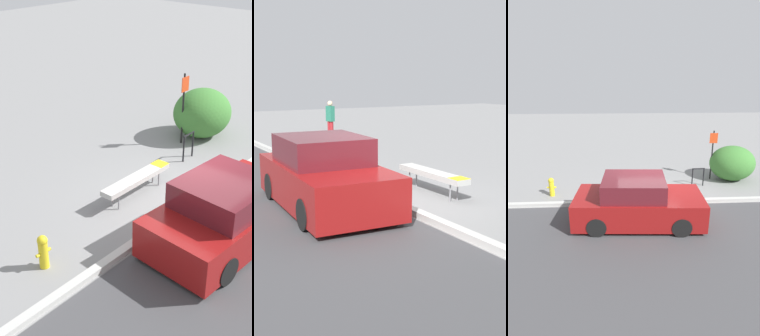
{
  "view_description": "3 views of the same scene",
  "coord_description": "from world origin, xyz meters",
  "views": [
    {
      "loc": [
        -8.54,
        -5.39,
        6.2
      ],
      "look_at": [
        -0.66,
        1.56,
        0.82
      ],
      "focal_mm": 50.0,
      "sensor_mm": 36.0,
      "label": 1
    },
    {
      "loc": [
        8.38,
        -5.21,
        2.75
      ],
      "look_at": [
        -0.77,
        0.12,
        0.69
      ],
      "focal_mm": 50.0,
      "sensor_mm": 36.0,
      "label": 2
    },
    {
      "loc": [
        -1.17,
        -8.97,
        4.38
      ],
      "look_at": [
        -0.56,
        1.58,
        0.9
      ],
      "focal_mm": 28.0,
      "sensor_mm": 36.0,
      "label": 3
    }
  ],
  "objects": [
    {
      "name": "ground_plane",
      "position": [
        0.0,
        0.0,
        0.0
      ],
      "size": [
        60.0,
        60.0,
        0.0
      ],
      "primitive_type": "plane",
      "color": "gray"
    },
    {
      "name": "road_strip",
      "position": [
        0.0,
        -5.15,
        0.0
      ],
      "size": [
        60.0,
        10.0,
        0.01
      ],
      "color": "#424244",
      "rests_on": "ground_plane"
    },
    {
      "name": "curb",
      "position": [
        0.0,
        0.0,
        0.07
      ],
      "size": [
        60.0,
        0.2,
        0.13
      ],
      "color": "#B7B7B2",
      "rests_on": "ground_plane"
    },
    {
      "name": "bench",
      "position": [
        -0.44,
        1.38,
        0.48
      ],
      "size": [
        2.32,
        0.4,
        0.56
      ],
      "rotation": [
        0.0,
        0.0,
        0.01
      ],
      "color": "gray",
      "rests_on": "ground_plane"
    },
    {
      "name": "bike_rack",
      "position": [
        2.25,
        1.63,
        0.5
      ],
      "size": [
        0.55,
        0.07,
        0.83
      ],
      "rotation": [
        0.0,
        0.0,
        0.04
      ],
      "color": "black",
      "rests_on": "ground_plane"
    },
    {
      "name": "sign_post",
      "position": [
        3.1,
        2.46,
        1.38
      ],
      "size": [
        0.36,
        0.08,
        2.3
      ],
      "color": "black",
      "rests_on": "ground_plane"
    },
    {
      "name": "fire_hydrant",
      "position": [
        -3.91,
        0.93,
        0.41
      ],
      "size": [
        0.36,
        0.22,
        0.77
      ],
      "color": "gold",
      "rests_on": "ground_plane"
    },
    {
      "name": "shrub_hedge",
      "position": [
        4.03,
        2.34,
        0.81
      ],
      "size": [
        2.06,
        1.83,
        1.61
      ],
      "color": "#3D7A33",
      "rests_on": "ground_plane"
    },
    {
      "name": "parked_car_near",
      "position": [
        -0.61,
        -1.33,
        0.69
      ],
      "size": [
        4.16,
        2.11,
        1.53
      ],
      "rotation": [
        0.0,
        0.0,
        -0.06
      ],
      "color": "black",
      "rests_on": "ground_plane"
    }
  ]
}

